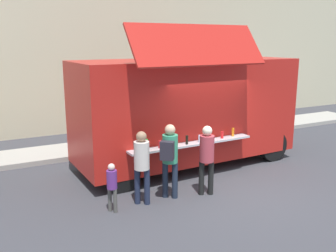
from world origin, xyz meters
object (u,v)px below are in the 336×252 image
customer_mid_with_backpack (170,154)px  customer_front_ordering (207,154)px  food_truck_main (187,109)px  trash_bin (242,120)px  customer_rear_waiting (142,161)px  child_near_queue (112,183)px

customer_mid_with_backpack → customer_front_ordering: bearing=-61.9°
food_truck_main → trash_bin: 4.64m
customer_rear_waiting → child_near_queue: 0.80m
food_truck_main → customer_mid_with_backpack: (-1.57, -1.93, -0.59)m
customer_mid_with_backpack → child_near_queue: bearing=134.5°
customer_front_ordering → customer_rear_waiting: size_ratio=1.00×
trash_bin → customer_mid_with_backpack: bearing=-141.9°
food_truck_main → customer_front_ordering: food_truck_main is taller
trash_bin → customer_mid_with_backpack: size_ratio=0.59×
child_near_queue → customer_rear_waiting: bearing=-28.2°
trash_bin → customer_rear_waiting: 7.45m
customer_mid_with_backpack → customer_rear_waiting: 0.68m
trash_bin → child_near_queue: size_ratio=0.95×
customer_front_ordering → customer_mid_with_backpack: bearing=101.0°
customer_mid_with_backpack → child_near_queue: 1.45m
customer_rear_waiting → child_near_queue: bearing=132.3°
food_truck_main → trash_bin: food_truck_main is taller
food_truck_main → customer_front_ordering: (-0.71, -2.13, -0.66)m
customer_rear_waiting → child_near_queue: size_ratio=1.55×
customer_rear_waiting → customer_front_ordering: bearing=-61.5°
customer_mid_with_backpack → child_near_queue: size_ratio=1.62×
trash_bin → customer_rear_waiting: (-6.10, -4.25, 0.48)m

